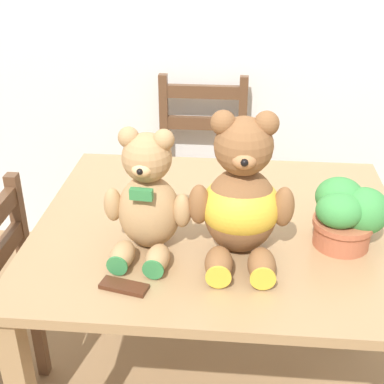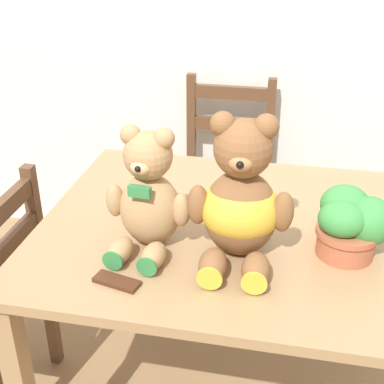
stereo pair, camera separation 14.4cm
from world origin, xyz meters
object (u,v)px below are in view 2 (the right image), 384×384
at_px(potted_plant, 352,222).
at_px(chocolate_bar, 117,281).
at_px(teddy_bear_left, 148,197).
at_px(wooden_chair_behind, 225,185).
at_px(teddy_bear_right, 240,202).

distance_m(potted_plant, chocolate_bar, 0.65).
xyz_separation_m(potted_plant, chocolate_bar, (-0.59, -0.27, -0.09)).
bearing_deg(potted_plant, teddy_bear_left, -172.76).
distance_m(teddy_bear_left, chocolate_bar, 0.25).
xyz_separation_m(wooden_chair_behind, teddy_bear_right, (0.18, -1.04, 0.48)).
bearing_deg(teddy_bear_left, potted_plant, -167.84).
bearing_deg(wooden_chair_behind, teddy_bear_right, 100.04).
xyz_separation_m(wooden_chair_behind, chocolate_bar, (-0.10, -1.24, 0.33)).
bearing_deg(teddy_bear_right, wooden_chair_behind, -81.65).
xyz_separation_m(teddy_bear_left, chocolate_bar, (-0.03, -0.20, -0.15)).
bearing_deg(potted_plant, wooden_chair_behind, 116.40).
bearing_deg(teddy_bear_right, chocolate_bar, 32.96).
relative_size(teddy_bear_left, chocolate_bar, 2.88).
relative_size(teddy_bear_right, potted_plant, 1.97).
height_order(potted_plant, chocolate_bar, potted_plant).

